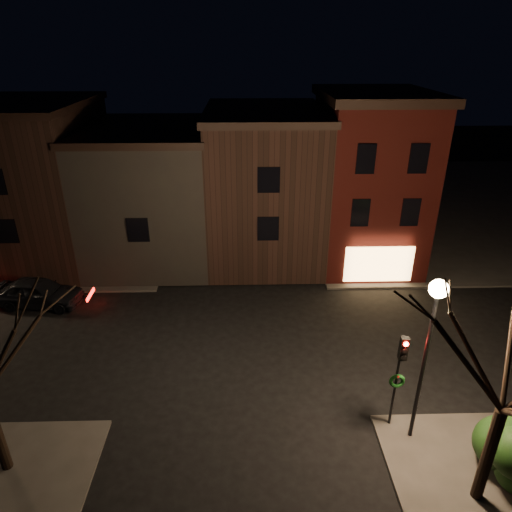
# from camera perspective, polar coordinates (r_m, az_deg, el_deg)

# --- Properties ---
(ground) EXTENTS (120.00, 120.00, 0.00)m
(ground) POSITION_cam_1_polar(r_m,az_deg,el_deg) (22.53, -1.76, -10.73)
(ground) COLOR black
(ground) RESTS_ON ground
(sidewalk_far_right) EXTENTS (30.00, 30.00, 0.12)m
(sidewalk_far_right) POSITION_cam_1_polar(r_m,az_deg,el_deg) (45.00, 24.83, 5.99)
(sidewalk_far_right) COLOR #2D2B28
(sidewalk_far_right) RESTS_ON ground
(sidewalk_far_left) EXTENTS (30.00, 30.00, 0.12)m
(sidewalk_far_left) POSITION_cam_1_polar(r_m,az_deg,el_deg) (45.17, -28.12, 5.39)
(sidewalk_far_left) COLOR #2D2B28
(sidewalk_far_left) RESTS_ON ground
(corner_building) EXTENTS (6.50, 8.50, 10.50)m
(corner_building) POSITION_cam_1_polar(r_m,az_deg,el_deg) (29.80, 13.92, 9.37)
(corner_building) COLOR #3E0E0B
(corner_building) RESTS_ON ground
(row_building_a) EXTENTS (7.30, 10.30, 9.40)m
(row_building_a) POSITION_cam_1_polar(r_m,az_deg,el_deg) (29.93, 1.06, 9.05)
(row_building_a) COLOR black
(row_building_a) RESTS_ON ground
(row_building_b) EXTENTS (7.80, 10.30, 8.40)m
(row_building_b) POSITION_cam_1_polar(r_m,az_deg,el_deg) (30.63, -12.76, 7.83)
(row_building_b) COLOR black
(row_building_b) RESTS_ON ground
(row_building_c) EXTENTS (7.30, 10.30, 9.90)m
(row_building_c) POSITION_cam_1_polar(r_m,az_deg,el_deg) (32.62, -25.61, 8.41)
(row_building_c) COLOR black
(row_building_c) RESTS_ON ground
(street_lamp_near) EXTENTS (0.60, 0.60, 6.48)m
(street_lamp_near) POSITION_cam_1_polar(r_m,az_deg,el_deg) (15.82, 21.22, -7.38)
(street_lamp_near) COLOR black
(street_lamp_near) RESTS_ON sidewalk_near_right
(traffic_signal) EXTENTS (0.58, 0.38, 4.05)m
(traffic_signal) POSITION_cam_1_polar(r_m,az_deg,el_deg) (17.32, 17.49, -13.25)
(traffic_signal) COLOR black
(traffic_signal) RESTS_ON sidewalk_near_right
(parked_car_a) EXTENTS (4.86, 2.42, 1.59)m
(parked_car_a) POSITION_cam_1_polar(r_m,az_deg,el_deg) (27.68, -25.54, -4.11)
(parked_car_a) COLOR black
(parked_car_a) RESTS_ON ground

